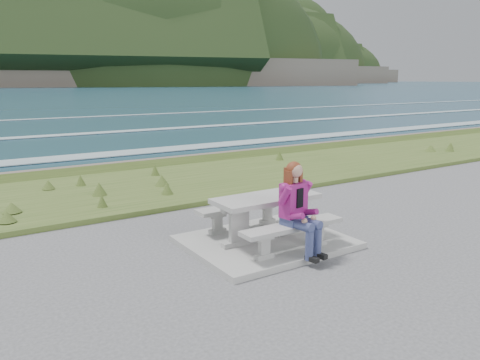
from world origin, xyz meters
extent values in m
cube|color=#A7A6A2|center=(0.00, 0.00, 0.05)|extent=(2.60, 2.10, 0.10)
cube|color=#A7A6A2|center=(-0.54, 0.00, 0.14)|extent=(0.62, 0.12, 0.08)
cube|color=#A7A6A2|center=(-0.54, 0.00, 0.44)|extent=(0.34, 0.09, 0.51)
cube|color=#A7A6A2|center=(-0.54, 0.00, 0.73)|extent=(0.62, 0.12, 0.08)
cube|color=#A7A6A2|center=(0.54, 0.00, 0.14)|extent=(0.62, 0.12, 0.08)
cube|color=#A7A6A2|center=(0.54, 0.00, 0.44)|extent=(0.34, 0.09, 0.51)
cube|color=#A7A6A2|center=(0.54, 0.00, 0.73)|extent=(0.62, 0.12, 0.08)
cube|color=#A7A6A2|center=(0.00, 0.00, 0.81)|extent=(1.80, 0.75, 0.08)
cube|color=#A7A6A2|center=(-0.54, -0.70, 0.14)|extent=(0.30, 0.12, 0.08)
cube|color=#A7A6A2|center=(-0.54, -0.70, 0.29)|extent=(0.17, 0.09, 0.22)
cube|color=#A7A6A2|center=(-0.54, -0.70, 0.44)|extent=(0.30, 0.12, 0.08)
cube|color=#A7A6A2|center=(0.54, -0.70, 0.14)|extent=(0.30, 0.12, 0.08)
cube|color=#A7A6A2|center=(0.54, -0.70, 0.29)|extent=(0.17, 0.09, 0.22)
cube|color=#A7A6A2|center=(0.54, -0.70, 0.44)|extent=(0.30, 0.12, 0.08)
cube|color=#A7A6A2|center=(0.00, -0.70, 0.52)|extent=(1.80, 0.35, 0.07)
cube|color=#A7A6A2|center=(-0.54, 0.70, 0.14)|extent=(0.30, 0.12, 0.08)
cube|color=#A7A6A2|center=(-0.54, 0.70, 0.29)|extent=(0.17, 0.09, 0.22)
cube|color=#A7A6A2|center=(-0.54, 0.70, 0.44)|extent=(0.30, 0.12, 0.08)
cube|color=#A7A6A2|center=(0.54, 0.70, 0.14)|extent=(0.30, 0.12, 0.08)
cube|color=#A7A6A2|center=(0.54, 0.70, 0.29)|extent=(0.17, 0.09, 0.22)
cube|color=#A7A6A2|center=(0.54, 0.70, 0.44)|extent=(0.30, 0.12, 0.08)
cube|color=#A7A6A2|center=(0.00, 0.70, 0.52)|extent=(1.80, 0.35, 0.07)
cube|color=#37511E|center=(0.00, 5.00, 0.00)|extent=(160.00, 4.50, 0.22)
cube|color=brown|center=(0.00, 7.90, 0.00)|extent=(160.00, 0.80, 2.20)
cube|color=silver|center=(0.00, 14.00, -1.74)|extent=(220.00, 3.00, 0.06)
cube|color=silver|center=(0.00, 22.00, -1.74)|extent=(220.00, 2.00, 0.06)
cube|color=silver|center=(0.00, 34.00, -1.74)|extent=(220.00, 1.40, 0.06)
cube|color=brown|center=(130.00, 330.00, 7.20)|extent=(296.14, 193.70, 18.00)
ellipsoid|color=black|center=(130.00, 330.00, 10.20)|extent=(311.77, 210.10, 188.43)
cube|color=brown|center=(320.00, 420.00, 7.20)|extent=(224.66, 148.06, 18.00)
ellipsoid|color=black|center=(320.00, 420.00, 10.20)|extent=(236.23, 161.33, 144.10)
cube|color=brown|center=(480.00, 520.00, 7.20)|extent=(197.87, 126.05, 18.00)
ellipsoid|color=black|center=(480.00, 520.00, 10.20)|extent=(207.79, 137.80, 105.30)
cube|color=navy|center=(0.06, -0.91, 0.38)|extent=(0.49, 0.76, 0.57)
cube|color=#92196E|center=(0.02, -0.68, 0.93)|extent=(0.45, 0.30, 0.53)
sphere|color=tan|center=(0.02, -0.70, 1.40)|extent=(0.23, 0.23, 0.23)
sphere|color=#5F2A15|center=(0.02, -0.68, 1.41)|extent=(0.25, 0.25, 0.25)
camera|label=1|loc=(-4.43, -6.07, 2.74)|focal=35.00mm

